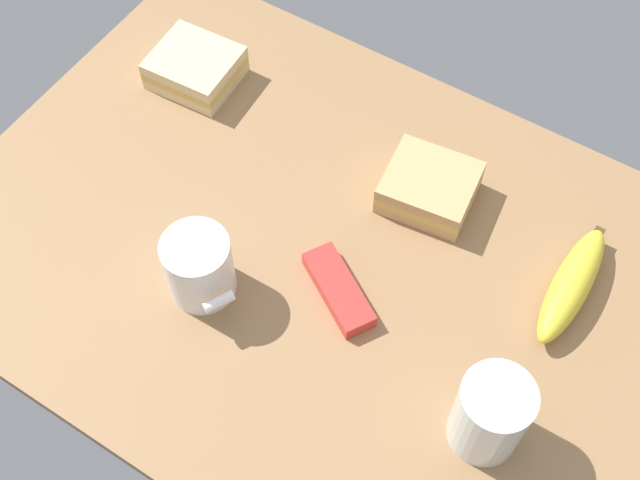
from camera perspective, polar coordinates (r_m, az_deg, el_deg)
tabletop at (r=101.31cm, az=-0.00°, el=-1.19°), size 90.00×64.00×2.00cm
coffee_mug_black at (r=95.16cm, az=-8.20°, el=-1.79°), size 9.91×8.26×8.96cm
sandwich_main at (r=116.78cm, az=-8.45°, el=11.47°), size 11.51×10.49×4.40cm
sandwich_side at (r=103.88cm, az=7.42°, el=3.56°), size 11.97×11.05×4.40cm
glass_of_milk at (r=88.34cm, az=11.42°, el=-11.65°), size 7.62×7.62×10.62cm
banana at (r=100.17cm, az=16.70°, el=-2.89°), size 4.38×17.15×4.19cm
snack_bar at (r=96.90cm, az=1.26°, el=-3.37°), size 11.70×9.21×2.00cm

